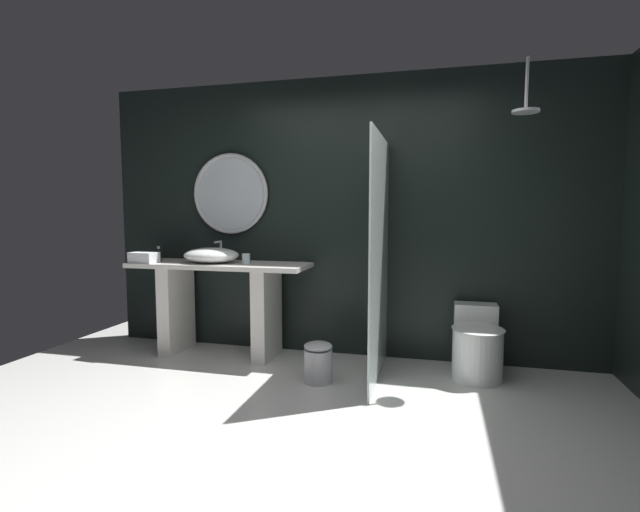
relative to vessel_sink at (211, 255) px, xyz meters
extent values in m
plane|color=silver|center=(1.21, -1.53, -0.95)|extent=(5.76, 5.76, 0.00)
cube|color=black|center=(1.21, 0.37, 0.35)|extent=(4.80, 0.10, 2.60)
cube|color=silver|center=(0.07, 0.02, -0.09)|extent=(1.70, 0.56, 0.04)
cube|color=silver|center=(-0.40, 0.02, -0.53)|extent=(0.13, 0.48, 0.84)
cube|color=silver|center=(0.54, 0.02, -0.53)|extent=(0.13, 0.48, 0.84)
ellipsoid|color=white|center=(0.00, 0.00, 0.00)|extent=(0.53, 0.43, 0.14)
cylinder|color=#B7B7BC|center=(0.00, 0.20, 0.03)|extent=(0.02, 0.02, 0.20)
cylinder|color=#B7B7BC|center=(0.00, 0.13, 0.12)|extent=(0.02, 0.12, 0.02)
cylinder|color=silver|center=(0.35, -0.01, -0.02)|extent=(0.08, 0.08, 0.10)
cylinder|color=black|center=(-0.58, 0.02, -0.01)|extent=(0.06, 0.06, 0.12)
cylinder|color=#B7B7BC|center=(-0.58, 0.02, 0.06)|extent=(0.03, 0.03, 0.02)
torus|color=#B7B7BC|center=(0.07, 0.28, 0.59)|extent=(0.79, 0.04, 0.79)
cylinder|color=#B2BCC1|center=(0.07, 0.29, 0.59)|extent=(0.72, 0.01, 0.72)
cube|color=silver|center=(1.61, -0.24, 0.03)|extent=(0.02, 1.12, 1.96)
cylinder|color=#B7B7BC|center=(2.68, -0.14, 1.35)|extent=(0.02, 0.02, 0.38)
cylinder|color=#B7B7BC|center=(2.68, -0.14, 1.15)|extent=(0.20, 0.20, 0.02)
cylinder|color=white|center=(2.39, -0.09, -0.75)|extent=(0.40, 0.40, 0.41)
ellipsoid|color=white|center=(2.39, -0.09, -0.53)|extent=(0.42, 0.46, 0.02)
cube|color=white|center=(2.39, 0.20, -0.57)|extent=(0.36, 0.20, 0.36)
cylinder|color=#B7B7BC|center=(1.16, -0.46, -0.82)|extent=(0.23, 0.23, 0.27)
ellipsoid|color=#B7B7BC|center=(1.16, -0.46, -0.66)|extent=(0.23, 0.23, 0.07)
cube|color=white|center=(-0.62, -0.15, -0.02)|extent=(0.26, 0.18, 0.10)
camera|label=1|loc=(2.06, -3.94, 0.40)|focal=25.97mm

